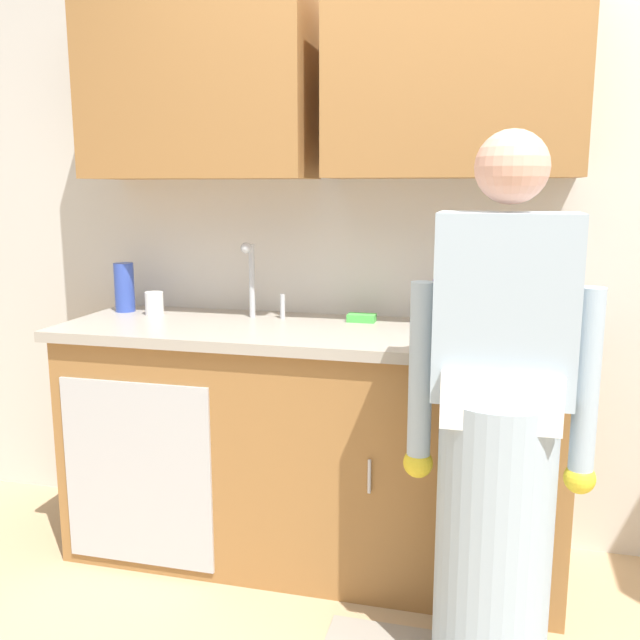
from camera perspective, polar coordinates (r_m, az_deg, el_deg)
kitchen_wall_with_uppers at (r=2.82m, az=9.15°, el=10.87°), size 4.80×0.44×2.70m
counter_cabinet at (r=2.79m, az=-0.73°, el=-10.53°), size 1.90×0.62×0.90m
countertop at (r=2.66m, az=-0.68°, el=-1.04°), size 1.96×0.66×0.04m
sink at (r=2.74m, az=-5.79°, el=-0.62°), size 0.50×0.36×0.35m
person_at_sink at (r=2.11m, az=14.34°, el=-11.02°), size 0.55×0.34×1.62m
bottle_water_short at (r=3.10m, az=-15.75°, el=2.60°), size 0.08×0.08×0.21m
bottle_dish_liquid at (r=2.70m, az=9.90°, el=1.38°), size 0.07×0.07×0.18m
bottle_cleaner_spray at (r=2.70m, az=19.22°, el=0.75°), size 0.06×0.06×0.16m
bottle_water_tall at (r=2.75m, az=14.21°, el=1.58°), size 0.08×0.08×0.20m
cup_by_sink at (r=2.99m, az=-13.44°, el=1.33°), size 0.08×0.08×0.10m
knife_on_counter at (r=2.48m, az=13.43°, el=-1.64°), size 0.24×0.08×0.01m
sponge at (r=2.77m, az=3.43°, el=0.18°), size 0.11×0.07×0.03m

